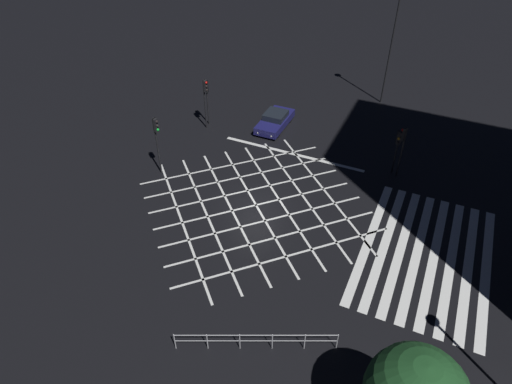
# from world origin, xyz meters

# --- Properties ---
(ground_plane) EXTENTS (200.00, 200.00, 0.00)m
(ground_plane) POSITION_xyz_m (0.00, 0.00, 0.00)
(ground_plane) COLOR black
(road_markings) EXTENTS (16.10, 21.88, 0.01)m
(road_markings) POSITION_xyz_m (0.29, -6.23, 0.00)
(road_markings) COLOR silver
(road_markings) RESTS_ON ground_plane
(traffic_light_median_north) EXTENTS (0.36, 0.39, 4.29)m
(traffic_light_median_north) POSITION_xyz_m (0.47, 7.34, 3.06)
(traffic_light_median_north) COLOR black
(traffic_light_median_north) RESTS_ON ground_plane
(traffic_light_ne_cross) EXTENTS (0.36, 0.39, 4.11)m
(traffic_light_ne_cross) POSITION_xyz_m (7.12, 7.49, 2.94)
(traffic_light_ne_cross) COLOR black
(traffic_light_ne_cross) RESTS_ON ground_plane
(traffic_light_se_main) EXTENTS (0.39, 0.36, 3.32)m
(traffic_light_se_main) POSITION_xyz_m (7.12, -7.09, 2.37)
(traffic_light_se_main) COLOR black
(traffic_light_se_main) RESTS_ON ground_plane
(traffic_light_se_cross) EXTENTS (0.36, 0.39, 3.73)m
(traffic_light_se_cross) POSITION_xyz_m (6.93, -7.37, 2.67)
(traffic_light_se_cross) COLOR black
(traffic_light_se_cross) RESTS_ON ground_plane
(traffic_light_ne_main) EXTENTS (0.39, 0.36, 3.81)m
(traffic_light_ne_main) POSITION_xyz_m (7.66, 7.72, 2.73)
(traffic_light_ne_main) COLOR black
(traffic_light_ne_main) RESTS_ON ground_plane
(street_lamp_west) EXTENTS (0.61, 0.61, 9.89)m
(street_lamp_west) POSITION_xyz_m (17.33, -4.10, 7.39)
(street_lamp_west) COLOR black
(street_lamp_west) RESTS_ON ground_plane
(waiting_car) EXTENTS (4.20, 1.83, 1.25)m
(waiting_car) POSITION_xyz_m (9.49, 2.68, 0.60)
(waiting_car) COLOR #191951
(waiting_car) RESTS_ON ground_plane
(pedestrian_railing) EXTENTS (3.10, 6.71, 1.05)m
(pedestrian_railing) POSITION_xyz_m (-9.29, -4.25, 0.67)
(pedestrian_railing) COLOR #B7B7BC
(pedestrian_railing) RESTS_ON ground_plane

